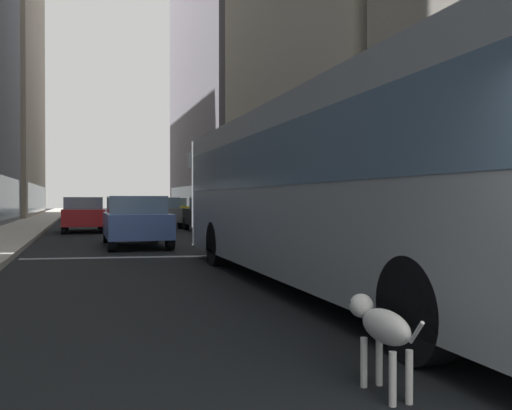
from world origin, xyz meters
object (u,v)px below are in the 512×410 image
at_px(car_grey_wagon, 161,212).
at_px(car_silver_sedan, 83,209).
at_px(car_red_coupe, 83,214).
at_px(dalmatian_dog, 381,327).
at_px(car_blue_hatchback, 136,221).
at_px(pedestrian_in_coat, 488,223).
at_px(transit_bus, 330,184).
at_px(car_black_suv, 210,214).
at_px(car_yellow_taxi, 170,210).

bearing_deg(car_grey_wagon, car_silver_sedan, 105.94).
relative_size(car_red_coupe, dalmatian_dog, 4.49).
distance_m(car_grey_wagon, car_blue_hatchback, 11.80).
distance_m(car_blue_hatchback, pedestrian_in_coat, 10.61).
xyz_separation_m(car_red_coupe, dalmatian_dog, (2.16, -22.83, -0.31)).
bearing_deg(transit_bus, pedestrian_in_coat, 12.85).
distance_m(car_grey_wagon, car_black_suv, 5.06).
height_order(transit_bus, car_black_suv, transit_bus).
bearing_deg(car_blue_hatchback, car_silver_sedan, 93.58).
distance_m(car_black_suv, pedestrian_in_coat, 15.31).
relative_size(transit_bus, pedestrian_in_coat, 6.82).
distance_m(car_yellow_taxi, pedestrian_in_coat, 27.04).
xyz_separation_m(car_yellow_taxi, dalmatian_dog, (-3.44, -32.56, -0.31)).
distance_m(transit_bus, car_black_suv, 16.15).
distance_m(transit_bus, car_red_coupe, 18.60).
height_order(car_yellow_taxi, pedestrian_in_coat, pedestrian_in_coat).
bearing_deg(car_red_coupe, car_grey_wagon, 34.05).
height_order(car_grey_wagon, pedestrian_in_coat, pedestrian_in_coat).
bearing_deg(pedestrian_in_coat, transit_bus, -167.15).
bearing_deg(car_grey_wagon, car_yellow_taxi, 77.17).
bearing_deg(car_black_suv, car_silver_sedan, 106.58).
xyz_separation_m(car_silver_sedan, car_blue_hatchback, (1.60, -25.56, 0.00)).
xyz_separation_m(car_grey_wagon, car_black_suv, (1.60, -4.80, 0.00)).
relative_size(car_black_suv, car_yellow_taxi, 0.96).
bearing_deg(car_red_coupe, transit_bus, -77.56).
xyz_separation_m(car_grey_wagon, car_blue_hatchback, (-2.40, -11.55, 0.00)).
bearing_deg(car_blue_hatchback, car_yellow_taxi, 77.85).
distance_m(transit_bus, car_yellow_taxi, 27.93).
distance_m(dalmatian_dog, pedestrian_in_coat, 8.24).
xyz_separation_m(car_silver_sedan, car_yellow_taxi, (5.60, -6.98, 0.01)).
xyz_separation_m(transit_bus, dalmatian_dog, (-1.84, -4.69, -1.26)).
xyz_separation_m(transit_bus, car_black_suv, (1.60, 16.04, -0.95)).
bearing_deg(car_silver_sedan, car_grey_wagon, -74.06).
xyz_separation_m(dalmatian_dog, pedestrian_in_coat, (5.99, 5.64, 0.50)).
height_order(car_silver_sedan, pedestrian_in_coat, pedestrian_in_coat).
xyz_separation_m(car_grey_wagon, car_red_coupe, (-4.00, -2.70, 0.00)).
height_order(car_blue_hatchback, dalmatian_dog, car_blue_hatchback).
distance_m(car_grey_wagon, pedestrian_in_coat, 20.32).
bearing_deg(car_silver_sedan, pedestrian_in_coat, -76.48).
distance_m(car_red_coupe, car_yellow_taxi, 11.23).
height_order(car_yellow_taxi, dalmatian_dog, car_yellow_taxi).
bearing_deg(pedestrian_in_coat, car_blue_hatchback, 128.15).
distance_m(car_yellow_taxi, car_blue_hatchback, 19.01).
relative_size(transit_bus, car_blue_hatchback, 2.72).
bearing_deg(transit_bus, car_red_coupe, 102.44).
bearing_deg(car_grey_wagon, car_blue_hatchback, -101.74).
bearing_deg(car_blue_hatchback, car_black_suv, 59.36).
height_order(transit_bus, car_grey_wagon, transit_bus).
relative_size(car_silver_sedan, car_blue_hatchback, 1.01).
bearing_deg(car_blue_hatchback, transit_bus, -75.51).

